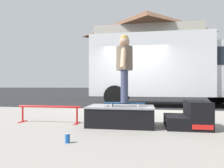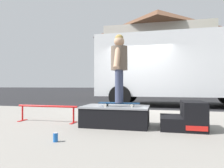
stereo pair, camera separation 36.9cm
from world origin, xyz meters
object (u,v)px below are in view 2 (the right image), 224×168
(kicker_ramp, at_px, (186,118))
(skateboard, at_px, (119,103))
(box_truck, at_px, (178,67))
(soda_can, at_px, (56,137))
(skate_box, at_px, (116,115))
(grind_rail, at_px, (47,110))
(skater_kid, at_px, (119,62))

(kicker_ramp, xyz_separation_m, skateboard, (-1.21, -0.03, 0.23))
(box_truck, bearing_deg, soda_can, -108.15)
(skate_box, relative_size, box_truck, 0.18)
(skate_box, height_order, kicker_ramp, kicker_ramp)
(grind_rail, xyz_separation_m, soda_can, (0.94, -1.35, -0.20))
(skate_box, bearing_deg, grind_rail, 176.90)
(grind_rail, height_order, box_truck, box_truck)
(skate_box, height_order, skater_kid, skater_kid)
(skater_kid, bearing_deg, grind_rail, 176.07)
(skate_box, xyz_separation_m, grind_rail, (-1.52, 0.08, 0.06))
(grind_rail, height_order, skateboard, skateboard)
(kicker_ramp, bearing_deg, skate_box, 179.98)
(kicker_ramp, height_order, skateboard, kicker_ramp)
(kicker_ramp, xyz_separation_m, box_truck, (0.34, 5.45, 1.38))
(kicker_ramp, relative_size, box_truck, 0.11)
(grind_rail, height_order, soda_can, grind_rail)
(kicker_ramp, distance_m, box_truck, 5.63)
(kicker_ramp, height_order, skater_kid, skater_kid)
(grind_rail, distance_m, skateboard, 1.61)
(grind_rail, bearing_deg, soda_can, -55.15)
(skater_kid, xyz_separation_m, box_truck, (1.55, 5.48, 0.36))
(skate_box, relative_size, grind_rail, 0.92)
(skateboard, height_order, box_truck, box_truck)
(kicker_ramp, bearing_deg, skateboard, -178.74)
(soda_can, bearing_deg, kicker_ramp, 34.23)
(grind_rail, relative_size, soda_can, 10.91)
(kicker_ramp, bearing_deg, skater_kid, -178.74)
(skateboard, xyz_separation_m, skater_kid, (0.00, 0.00, 0.78))
(skateboard, bearing_deg, kicker_ramp, 1.26)
(skate_box, relative_size, skater_kid, 0.97)
(grind_rail, height_order, skater_kid, skater_kid)
(skater_kid, bearing_deg, kicker_ramp, 1.26)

